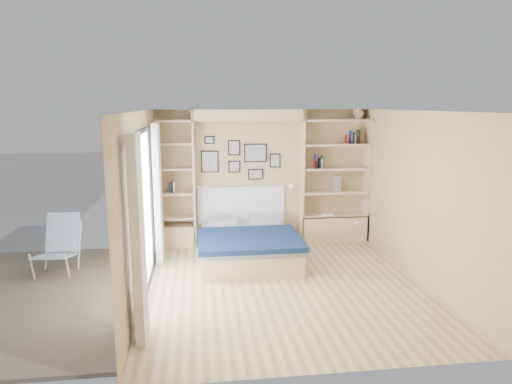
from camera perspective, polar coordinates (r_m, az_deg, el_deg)
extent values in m
plane|color=#D9BF89|center=(6.80, 3.63, -11.50)|extent=(4.50, 4.50, 0.00)
plane|color=tan|center=(8.61, 0.91, 1.96)|extent=(4.00, 0.00, 4.00)
plane|color=tan|center=(4.32, 9.53, -7.34)|extent=(4.00, 0.00, 4.00)
plane|color=tan|center=(6.36, -14.22, -1.59)|extent=(0.00, 4.50, 4.50)
plane|color=tan|center=(7.08, 19.86, -0.65)|extent=(0.00, 4.50, 4.50)
plane|color=white|center=(6.29, 3.91, 10.07)|extent=(4.50, 4.50, 0.00)
cube|color=beige|center=(8.35, -7.79, 1.58)|extent=(0.04, 0.35, 2.50)
cube|color=beige|center=(8.57, 5.71, 1.86)|extent=(0.04, 0.35, 2.50)
cube|color=beige|center=(8.30, -0.97, 9.60)|extent=(2.00, 0.35, 0.20)
cube|color=beige|center=(8.94, 13.74, 1.98)|extent=(0.04, 0.35, 2.50)
cube|color=beige|center=(8.39, -12.44, 1.46)|extent=(0.04, 0.35, 2.50)
cube|color=beige|center=(8.95, 9.67, -4.41)|extent=(1.30, 0.35, 0.50)
cube|color=beige|center=(8.59, -9.95, -5.40)|extent=(0.70, 0.35, 0.40)
cube|color=black|center=(6.22, -14.36, 7.26)|extent=(0.04, 2.08, 0.06)
cube|color=black|center=(6.72, -13.46, -11.79)|extent=(0.04, 2.08, 0.06)
cube|color=black|center=(5.41, -15.08, -5.46)|extent=(0.04, 0.06, 2.20)
cube|color=black|center=(7.38, -13.01, -1.02)|extent=(0.04, 0.06, 2.20)
cube|color=silver|center=(6.39, -13.98, -2.73)|extent=(0.01, 2.00, 2.20)
cube|color=white|center=(5.12, -14.52, -5.79)|extent=(0.10, 0.45, 2.30)
cube|color=white|center=(7.63, -12.16, -0.21)|extent=(0.10, 0.45, 2.30)
cube|color=beige|center=(8.88, 9.72, -2.85)|extent=(1.30, 0.35, 0.04)
cube|color=beige|center=(8.79, 9.81, 0.00)|extent=(1.30, 0.35, 0.04)
cube|color=beige|center=(8.72, 9.91, 2.91)|extent=(1.30, 0.35, 0.04)
cube|color=beige|center=(8.67, 10.00, 5.85)|extent=(1.30, 0.35, 0.04)
cube|color=beige|center=(8.64, 10.10, 8.83)|extent=(1.30, 0.35, 0.04)
cube|color=beige|center=(8.50, -10.03, -3.14)|extent=(0.70, 0.35, 0.04)
cube|color=beige|center=(8.41, -10.13, -0.16)|extent=(0.70, 0.35, 0.04)
cube|color=beige|center=(8.33, -10.23, 2.88)|extent=(0.70, 0.35, 0.04)
cube|color=beige|center=(8.28, -10.34, 5.96)|extent=(0.70, 0.35, 0.04)
cube|color=beige|center=(8.26, -10.43, 8.73)|extent=(0.70, 0.35, 0.04)
cube|color=beige|center=(7.76, -1.08, -7.28)|extent=(1.54, 1.93, 0.34)
cube|color=#A0A4AF|center=(7.69, -1.09, -5.73)|extent=(1.50, 1.89, 0.10)
cube|color=#101F42|center=(7.36, -0.81, -5.93)|extent=(1.64, 1.35, 0.08)
cube|color=#A0A4AF|center=(8.27, -4.26, -3.77)|extent=(0.53, 0.39, 0.12)
cube|color=#A0A4AF|center=(8.34, 1.06, -3.61)|extent=(0.53, 0.39, 0.12)
cube|color=white|center=(8.63, -1.86, -1.60)|extent=(1.64, 0.04, 0.70)
cube|color=black|center=(8.46, -5.80, 3.80)|extent=(0.32, 0.02, 0.40)
cube|color=gray|center=(8.45, -5.79, 3.79)|extent=(0.28, 0.01, 0.36)
cube|color=black|center=(8.46, -2.77, 5.54)|extent=(0.22, 0.02, 0.28)
cube|color=gray|center=(8.45, -2.76, 5.54)|extent=(0.18, 0.01, 0.24)
cube|color=black|center=(8.50, -2.74, 3.19)|extent=(0.22, 0.02, 0.22)
cube|color=gray|center=(8.49, -2.74, 3.18)|extent=(0.18, 0.01, 0.18)
cube|color=black|center=(8.51, -0.06, 4.91)|extent=(0.42, 0.02, 0.34)
cube|color=gray|center=(8.50, -0.05, 4.90)|extent=(0.38, 0.01, 0.30)
cube|color=black|center=(8.56, -0.06, 2.25)|extent=(0.28, 0.02, 0.20)
cube|color=gray|center=(8.55, -0.05, 2.24)|extent=(0.24, 0.01, 0.16)
cube|color=black|center=(8.58, 2.39, 3.94)|extent=(0.20, 0.02, 0.26)
cube|color=gray|center=(8.57, 2.41, 3.93)|extent=(0.16, 0.01, 0.22)
cube|color=black|center=(8.42, -5.85, 6.50)|extent=(0.18, 0.02, 0.14)
cube|color=gray|center=(8.41, -5.85, 6.50)|extent=(0.14, 0.01, 0.10)
cylinder|color=silver|center=(8.30, -6.80, 0.64)|extent=(0.20, 0.02, 0.02)
cone|color=white|center=(8.30, -6.11, 0.52)|extent=(0.13, 0.12, 0.15)
cylinder|color=silver|center=(8.49, 4.89, 0.90)|extent=(0.20, 0.02, 0.02)
cone|color=white|center=(8.47, 4.23, 0.76)|extent=(0.13, 0.12, 0.15)
cube|color=#A51E1E|center=(8.59, 7.38, 3.57)|extent=(0.02, 0.15, 0.17)
cube|color=navy|center=(8.58, 7.42, 3.83)|extent=(0.03, 0.15, 0.25)
cube|color=black|center=(8.61, 7.96, 3.61)|extent=(0.03, 0.15, 0.18)
cube|color=#BFB28C|center=(8.62, 8.19, 3.59)|extent=(0.04, 0.15, 0.18)
cube|color=#215539|center=(8.62, 8.30, 3.78)|extent=(0.03, 0.15, 0.23)
cube|color=#A51E1E|center=(8.71, 11.32, 6.51)|extent=(0.02, 0.15, 0.16)
cube|color=navy|center=(8.73, 11.75, 6.75)|extent=(0.03, 0.15, 0.24)
cube|color=black|center=(8.75, 12.01, 6.65)|extent=(0.03, 0.15, 0.21)
cube|color=#BFB28C|center=(8.75, 12.10, 6.54)|extent=(0.04, 0.15, 0.18)
cube|color=#26593F|center=(8.78, 12.62, 6.77)|extent=(0.03, 0.15, 0.25)
cube|color=#A51E1E|center=(8.78, 12.64, 6.67)|extent=(0.03, 0.15, 0.22)
cube|color=navy|center=(8.39, -10.69, 0.54)|extent=(0.02, 0.15, 0.17)
cube|color=black|center=(8.38, -10.42, 0.62)|extent=(0.03, 0.15, 0.20)
cube|color=#BFB28C|center=(8.38, -10.21, 0.64)|extent=(0.03, 0.15, 0.20)
cube|color=beige|center=(8.75, 12.61, 9.38)|extent=(0.13, 0.13, 0.15)
cone|color=beige|center=(8.75, 12.64, 10.13)|extent=(0.20, 0.20, 0.08)
cube|color=slate|center=(8.76, 10.09, 1.09)|extent=(0.12, 0.12, 0.30)
cube|color=white|center=(8.78, 8.89, -2.75)|extent=(0.22, 0.16, 0.03)
cube|color=#685C4D|center=(7.10, -26.92, -11.72)|extent=(3.20, 4.00, 0.05)
cylinder|color=tan|center=(7.55, -26.22, -8.48)|extent=(0.04, 0.15, 0.45)
cylinder|color=tan|center=(7.38, -22.53, -8.62)|extent=(0.04, 0.15, 0.45)
cylinder|color=tan|center=(8.07, -24.65, -6.26)|extent=(0.05, 0.37, 0.74)
cylinder|color=tan|center=(7.91, -21.20, -6.34)|extent=(0.05, 0.37, 0.74)
cube|color=teal|center=(7.63, -23.87, -7.34)|extent=(0.55, 0.65, 0.16)
cube|color=teal|center=(7.96, -22.99, -4.65)|extent=(0.53, 0.27, 0.60)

